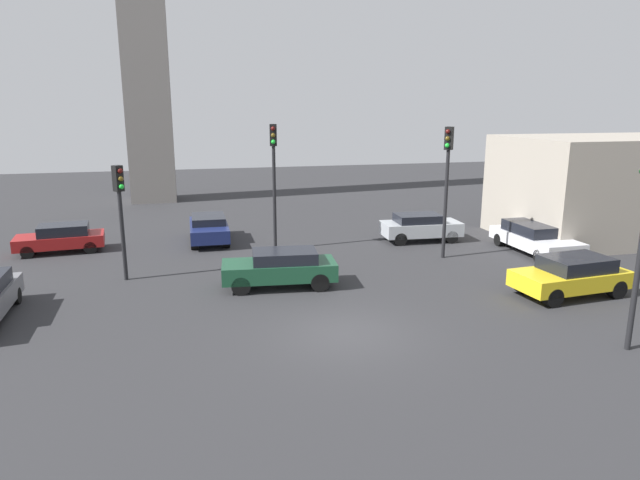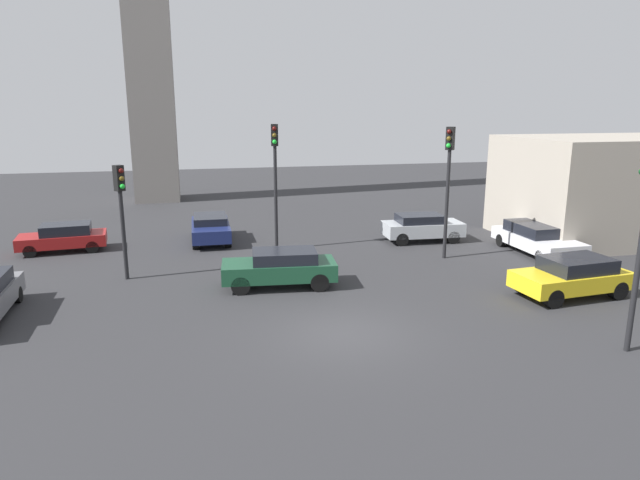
% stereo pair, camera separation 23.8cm
% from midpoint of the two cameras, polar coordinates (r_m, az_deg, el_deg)
% --- Properties ---
extents(ground_plane, '(95.46, 95.46, 0.00)m').
position_cam_midpoint_polar(ground_plane, '(17.42, 2.36, -9.48)').
color(ground_plane, '#2D2D30').
extents(traffic_light_1, '(0.45, 0.48, 4.58)m').
position_cam_midpoint_polar(traffic_light_1, '(23.15, -19.98, 3.80)').
color(traffic_light_1, black).
rests_on(traffic_light_1, ground_plane).
extents(traffic_light_2, '(0.47, 0.47, 5.91)m').
position_cam_midpoint_polar(traffic_light_2, '(25.58, 12.58, 7.08)').
color(traffic_light_2, black).
rests_on(traffic_light_2, ground_plane).
extents(traffic_light_3, '(0.38, 0.48, 5.98)m').
position_cam_midpoint_polar(traffic_light_3, '(26.55, -4.99, 7.66)').
color(traffic_light_3, black).
rests_on(traffic_light_3, ground_plane).
extents(car_0, '(1.92, 4.19, 1.34)m').
position_cam_midpoint_polar(car_0, '(29.15, -11.50, 1.22)').
color(car_0, navy).
rests_on(car_0, ground_plane).
extents(car_1, '(4.46, 2.14, 1.44)m').
position_cam_midpoint_polar(car_1, '(21.48, -4.37, -2.81)').
color(car_1, '#19472D').
rests_on(car_1, ground_plane).
extents(car_2, '(4.30, 2.22, 1.45)m').
position_cam_midpoint_polar(car_2, '(22.41, 24.00, -3.30)').
color(car_2, yellow).
rests_on(car_2, ground_plane).
extents(car_4, '(4.08, 2.08, 1.33)m').
position_cam_midpoint_polar(car_4, '(29.31, -25.08, 0.21)').
color(car_4, maroon).
rests_on(car_4, ground_plane).
extents(car_5, '(4.08, 1.95, 1.41)m').
position_cam_midpoint_polar(car_5, '(29.16, 9.95, 1.35)').
color(car_5, '#ADB2B7').
rests_on(car_5, ground_plane).
extents(car_6, '(2.08, 4.80, 1.40)m').
position_cam_midpoint_polar(car_6, '(28.33, 20.82, 0.26)').
color(car_6, silver).
rests_on(car_6, ground_plane).
extents(building_flank, '(11.58, 6.97, 5.26)m').
position_cam_midpoint_polar(building_flank, '(33.43, 27.78, 4.80)').
color(building_flank, '#A89E8E').
rests_on(building_flank, ground_plane).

